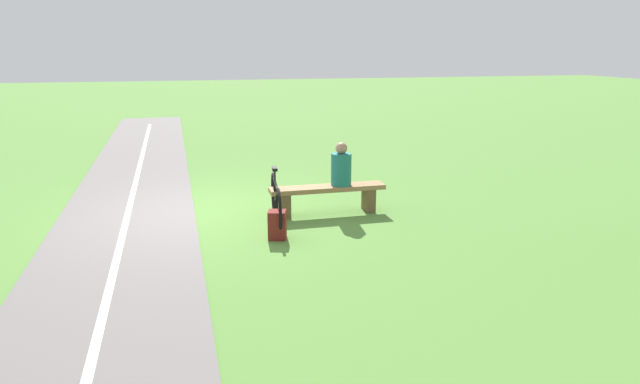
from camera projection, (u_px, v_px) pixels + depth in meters
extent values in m
plane|color=#548438|center=(198.00, 214.00, 9.60)|extent=(80.00, 80.00, 0.00)
cube|color=#66605E|center=(99.00, 333.00, 5.59)|extent=(2.85, 36.03, 0.02)
cube|color=silver|center=(99.00, 332.00, 5.59)|extent=(0.64, 32.00, 0.00)
cube|color=#937047|center=(327.00, 188.00, 9.50)|extent=(2.01, 0.38, 0.08)
cube|color=brown|center=(369.00, 199.00, 9.74)|extent=(0.16, 0.33, 0.42)
cube|color=brown|center=(285.00, 205.00, 9.38)|extent=(0.16, 0.33, 0.42)
cylinder|color=#1E6B66|center=(341.00, 169.00, 9.47)|extent=(0.35, 0.35, 0.56)
sphere|color=#9E755B|center=(341.00, 148.00, 9.38)|extent=(0.20, 0.20, 0.20)
torus|color=black|center=(279.00, 212.00, 8.45)|extent=(0.11, 0.74, 0.74)
torus|color=black|center=(274.00, 194.00, 9.47)|extent=(0.11, 0.74, 0.74)
cylinder|color=black|center=(276.00, 184.00, 8.88)|extent=(0.12, 0.91, 0.04)
cylinder|color=black|center=(277.00, 196.00, 8.77)|extent=(0.09, 0.66, 0.34)
cylinder|color=black|center=(275.00, 175.00, 9.01)|extent=(0.03, 0.03, 0.20)
cube|color=black|center=(275.00, 169.00, 8.98)|extent=(0.10, 0.21, 0.05)
cube|color=maroon|center=(277.00, 225.00, 8.31)|extent=(0.32, 0.31, 0.44)
cube|color=maroon|center=(278.00, 226.00, 8.46)|extent=(0.19, 0.09, 0.20)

